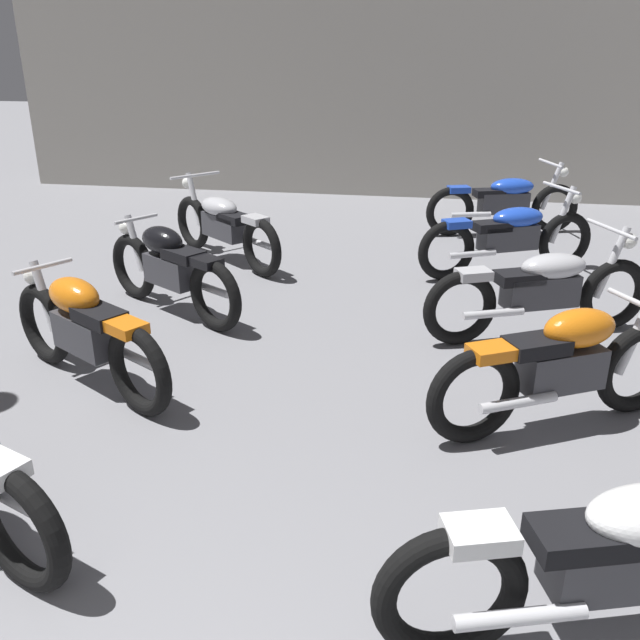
{
  "coord_description": "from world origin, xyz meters",
  "views": [
    {
      "loc": [
        0.82,
        0.11,
        2.44
      ],
      "look_at": [
        0.0,
        4.65,
        0.55
      ],
      "focal_mm": 37.86,
      "sensor_mm": 36.0,
      "label": 1
    }
  ],
  "objects": [
    {
      "name": "motorcycle_right_row_3",
      "position": [
        1.75,
        5.94,
        0.45
      ],
      "size": [
        2.04,
        1.04,
        0.97
      ],
      "color": "black",
      "rests_on": "ground"
    },
    {
      "name": "motorcycle_left_row_4",
      "position": [
        -1.7,
        7.64,
        0.45
      ],
      "size": [
        1.74,
        1.47,
        0.97
      ],
      "color": "black",
      "rests_on": "ground"
    },
    {
      "name": "motorcycle_right_row_1",
      "position": [
        1.69,
        2.54,
        0.45
      ],
      "size": [
        2.1,
        0.9,
        0.97
      ],
      "color": "black",
      "rests_on": "ground"
    },
    {
      "name": "motorcycle_right_row_2",
      "position": [
        1.7,
        4.37,
        0.46
      ],
      "size": [
        1.79,
        1.03,
        0.88
      ],
      "color": "black",
      "rests_on": "ground"
    },
    {
      "name": "motorcycle_right_row_5",
      "position": [
        1.68,
        9.55,
        0.45
      ],
      "size": [
        2.1,
        0.91,
        0.97
      ],
      "color": "black",
      "rests_on": "ground"
    },
    {
      "name": "motorcycle_right_row_4",
      "position": [
        1.61,
        7.73,
        0.45
      ],
      "size": [
        2.0,
        1.11,
        0.97
      ],
      "color": "black",
      "rests_on": "ground"
    },
    {
      "name": "back_wall",
      "position": [
        0.0,
        11.89,
        1.8
      ],
      "size": [
        13.34,
        0.24,
        3.6
      ],
      "primitive_type": "cube",
      "color": "#9E998E",
      "rests_on": "ground"
    },
    {
      "name": "motorcycle_left_row_2",
      "position": [
        -1.73,
        4.36,
        0.46
      ],
      "size": [
        1.75,
        1.1,
        0.88
      ],
      "color": "black",
      "rests_on": "ground"
    },
    {
      "name": "motorcycle_left_row_3",
      "position": [
        -1.69,
        5.92,
        0.46
      ],
      "size": [
        1.73,
        1.14,
        0.88
      ],
      "color": "black",
      "rests_on": "ground"
    }
  ]
}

